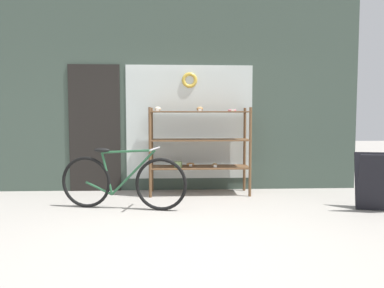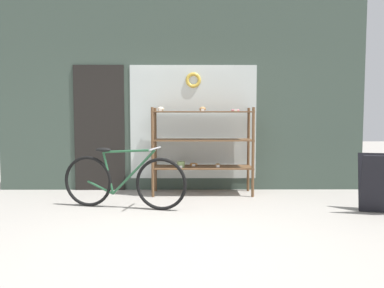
{
  "view_description": "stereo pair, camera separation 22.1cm",
  "coord_description": "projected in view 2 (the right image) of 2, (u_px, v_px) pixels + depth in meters",
  "views": [
    {
      "loc": [
        -0.08,
        -3.64,
        1.25
      ],
      "look_at": [
        0.17,
        1.27,
        0.88
      ],
      "focal_mm": 35.0,
      "sensor_mm": 36.0,
      "label": 1
    },
    {
      "loc": [
        0.15,
        -3.65,
        1.25
      ],
      "look_at": [
        0.17,
        1.27,
        0.88
      ],
      "focal_mm": 35.0,
      "sensor_mm": 36.0,
      "label": 2
    }
  ],
  "objects": [
    {
      "name": "ground_plane",
      "position": [
        175.0,
        242.0,
        3.73
      ],
      "size": [
        30.0,
        30.0,
        0.0
      ],
      "primitive_type": "plane",
      "color": "gray"
    },
    {
      "name": "storefront_facade",
      "position": [
        180.0,
        82.0,
        6.28
      ],
      "size": [
        6.15,
        0.13,
        3.73
      ],
      "color": "#3D4C42",
      "rests_on": "ground_plane"
    },
    {
      "name": "display_case",
      "position": [
        202.0,
        142.0,
        5.97
      ],
      "size": [
        1.59,
        0.51,
        1.4
      ],
      "color": "brown",
      "rests_on": "ground_plane"
    },
    {
      "name": "bicycle",
      "position": [
        123.0,
        181.0,
        5.06
      ],
      "size": [
        1.72,
        0.52,
        0.83
      ],
      "rotation": [
        0.0,
        0.0,
        -0.21
      ],
      "color": "black",
      "rests_on": "ground_plane"
    },
    {
      "name": "sandwich_board",
      "position": [
        382.0,
        183.0,
        4.82
      ],
      "size": [
        0.6,
        0.49,
        0.76
      ],
      "rotation": [
        0.0,
        0.0,
        -0.24
      ],
      "color": "black",
      "rests_on": "ground_plane"
    }
  ]
}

